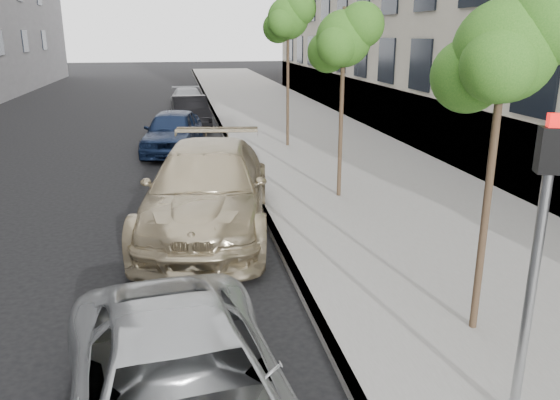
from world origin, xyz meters
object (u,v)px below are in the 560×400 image
object	(u,v)px
tree_far	(289,18)
sedan_rear	(188,101)
tree_near	(506,52)
suv	(207,189)
sedan_black	(191,113)
tree_mid	(345,39)
sedan_blue	(173,131)
signal_pole	(538,241)
minivan	(182,400)

from	to	relation	value
tree_far	sedan_rear	xyz separation A→B (m)	(-3.33, 10.08, -3.87)
tree_near	suv	distance (m)	6.68
tree_near	sedan_black	distance (m)	18.77
tree_mid	sedan_blue	xyz separation A→B (m)	(-4.08, 6.68, -3.15)
tree_far	tree_mid	bearing A→B (deg)	-90.00
signal_pole	suv	distance (m)	7.44
sedan_black	sedan_rear	size ratio (longest dim) A/B	0.96
sedan_rear	tree_far	bearing A→B (deg)	-73.33
suv	sedan_rear	bearing A→B (deg)	98.66
tree_mid	sedan_black	bearing A→B (deg)	105.86
signal_pole	tree_far	bearing A→B (deg)	107.40
tree_mid	suv	bearing A→B (deg)	-155.71
sedan_rear	sedan_blue	bearing A→B (deg)	-95.95
minivan	sedan_blue	world-z (taller)	sedan_blue
tree_near	tree_mid	bearing A→B (deg)	90.00
tree_near	sedan_rear	xyz separation A→B (m)	(-3.33, 23.08, -3.17)
sedan_blue	sedan_black	xyz separation A→B (m)	(0.75, 5.03, -0.05)
minivan	suv	size ratio (longest dim) A/B	0.77
tree_near	suv	world-z (taller)	tree_near
signal_pole	tree_mid	bearing A→B (deg)	105.64
tree_mid	sedan_blue	size ratio (longest dim) A/B	1.05
suv	sedan_blue	xyz separation A→B (m)	(-0.73, 8.19, -0.15)
sedan_rear	tree_near	bearing A→B (deg)	-83.39
tree_near	suv	xyz separation A→B (m)	(-3.35, 4.99, -2.92)
sedan_blue	sedan_rear	bearing A→B (deg)	95.06
tree_near	sedan_rear	bearing A→B (deg)	98.20
tree_near	tree_far	world-z (taller)	tree_far
sedan_black	sedan_rear	bearing A→B (deg)	86.81
minivan	sedan_rear	distance (m)	24.65
tree_far	tree_near	bearing A→B (deg)	-90.00
signal_pole	minivan	world-z (taller)	signal_pole
sedan_black	minivan	bearing A→B (deg)	-95.08
tree_near	minivan	size ratio (longest dim) A/B	0.94
minivan	suv	distance (m)	6.59
tree_far	sedan_blue	bearing A→B (deg)	177.48
sedan_rear	sedan_black	bearing A→B (deg)	-91.59
signal_pole	sedan_blue	world-z (taller)	signal_pole
tree_far	signal_pole	bearing A→B (deg)	-92.25
minivan	sedan_rear	bearing A→B (deg)	81.53
tree_mid	signal_pole	bearing A→B (deg)	-94.01
sedan_black	sedan_rear	world-z (taller)	sedan_black
minivan	suv	bearing A→B (deg)	77.54
suv	signal_pole	bearing A→B (deg)	-59.11
suv	tree_far	bearing A→B (deg)	76.05
sedan_blue	sedan_rear	size ratio (longest dim) A/B	1.00
sedan_blue	tree_far	bearing A→B (deg)	6.90
suv	sedan_rear	distance (m)	18.09
tree_far	suv	size ratio (longest dim) A/B	0.85
tree_far	suv	xyz separation A→B (m)	(-3.35, -8.01, -3.61)
suv	sedan_blue	distance (m)	8.22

